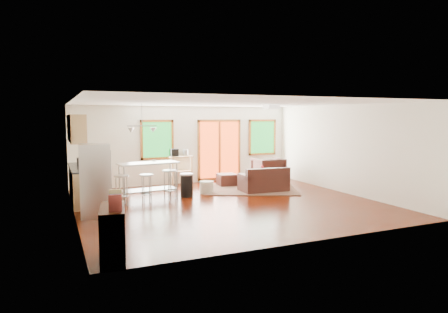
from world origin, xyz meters
name	(u,v)px	position (x,y,z in m)	size (l,w,h in m)	color
floor	(229,204)	(0.00, 0.00, -0.01)	(7.50, 7.00, 0.02)	#330B01
ceiling	(229,102)	(0.00, 0.00, 2.61)	(7.50, 7.00, 0.02)	white
back_wall	(186,145)	(0.00, 3.51, 1.30)	(7.50, 0.02, 2.60)	white
left_wall	(73,160)	(-3.76, 0.00, 1.30)	(0.02, 7.00, 2.60)	white
right_wall	(345,149)	(3.76, 0.00, 1.30)	(0.02, 7.00, 2.60)	white
front_wall	(310,171)	(0.00, -3.51, 1.30)	(7.50, 0.02, 2.60)	white
window_left	(157,140)	(-1.00, 3.46, 1.50)	(1.10, 0.05, 1.30)	#165D1F
french_doors	(219,150)	(1.20, 3.46, 1.10)	(1.60, 0.05, 2.10)	#C03811
window_right	(262,137)	(2.90, 3.46, 1.50)	(1.10, 0.05, 1.30)	#165D1F
rug	(251,189)	(1.46, 1.58, 0.01)	(2.75, 2.12, 0.03)	#515F3E
loveseat	(264,182)	(1.66, 1.08, 0.29)	(1.43, 0.86, 0.74)	black
coffee_table	(253,177)	(1.75, 1.95, 0.32)	(1.05, 0.81, 0.37)	#331609
armchair	(268,169)	(2.58, 2.45, 0.48)	(0.92, 0.86, 0.95)	black
ottoman	(227,180)	(1.05, 2.47, 0.19)	(0.58, 0.58, 0.39)	black
pouf	(207,187)	(-0.03, 1.52, 0.18)	(0.41, 0.41, 0.36)	beige
vase	(262,171)	(1.94, 1.71, 0.52)	(0.21, 0.21, 0.33)	silver
book	(268,169)	(2.24, 1.87, 0.56)	(0.24, 0.03, 0.32)	maroon
cabinets	(81,167)	(-3.49, 1.70, 0.93)	(0.64, 2.24, 2.30)	tan
refrigerator	(96,180)	(-3.29, -0.02, 0.82)	(0.72, 0.69, 1.65)	#B7BABC
island	(148,174)	(-1.79, 1.33, 0.70)	(1.66, 0.80, 1.01)	#B7BABC
cup	(154,161)	(-1.55, 1.65, 1.01)	(0.12, 0.10, 0.12)	white
bar_stool_a	(121,183)	(-2.58, 0.87, 0.58)	(0.47, 0.47, 0.78)	#B7BABC
bar_stool_b	(147,181)	(-1.92, 1.00, 0.55)	(0.46, 0.46, 0.74)	#B7BABC
bar_stool_c	(170,178)	(-1.25, 1.12, 0.60)	(0.48, 0.48, 0.81)	#B7BABC
trash_can	(187,185)	(-0.73, 1.26, 0.34)	(0.44, 0.44, 0.66)	black
kitchen_cart	(179,160)	(-0.30, 3.35, 0.82)	(0.81, 0.55, 1.19)	tan
bookshelf	(113,233)	(-3.35, -3.06, 0.44)	(0.52, 1.00, 1.13)	#331609
ceiling_flush	(271,107)	(1.60, 0.60, 2.53)	(0.35, 0.35, 0.12)	white
pendant_light	(142,130)	(-1.90, 1.50, 1.90)	(0.80, 0.18, 0.79)	gray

